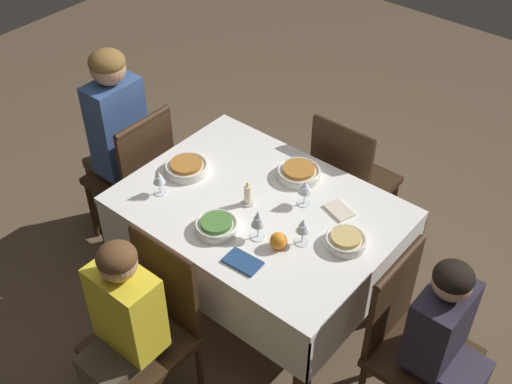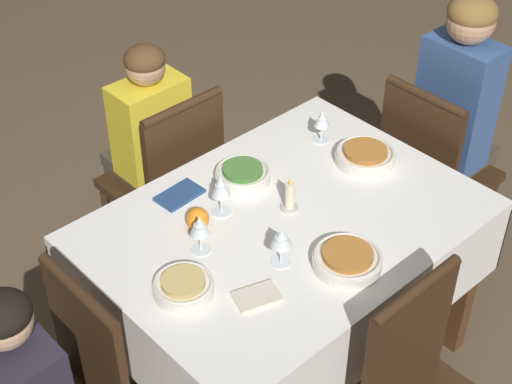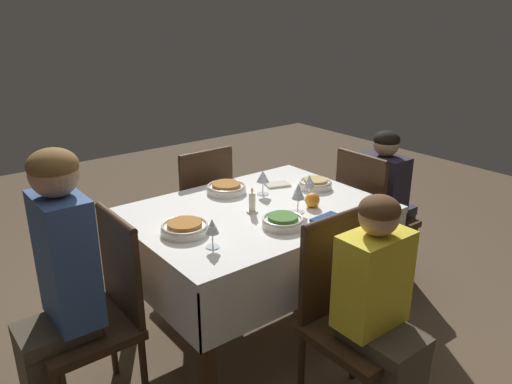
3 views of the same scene
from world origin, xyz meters
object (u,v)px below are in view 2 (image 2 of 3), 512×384
(chair_south, at_px, (170,178))
(napkin_red_folded, at_px, (180,195))
(wine_glass_north, at_px, (281,239))
(orange_fruit, at_px, (198,219))
(bowl_north, at_px, (347,259))
(bowl_south, at_px, (243,174))
(candle_centerpiece, at_px, (290,198))
(wine_glass_west, at_px, (322,120))
(person_child_yellow, at_px, (145,146))
(chair_west, at_px, (431,168))
(napkin_spare_side, at_px, (257,297))
(wine_glass_south, at_px, (221,187))
(bowl_west, at_px, (365,155))
(dining_table, at_px, (285,241))
(wine_glass_east, at_px, (200,227))
(bowl_east, at_px, (183,286))
(person_adult_denim, at_px, (459,116))

(chair_south, xyz_separation_m, napkin_red_folded, (0.23, 0.37, 0.25))
(wine_glass_north, bearing_deg, orange_fruit, -74.54)
(bowl_north, bearing_deg, bowl_south, -95.65)
(candle_centerpiece, bearing_deg, bowl_south, -87.91)
(wine_glass_west, xyz_separation_m, orange_fruit, (0.68, 0.08, -0.06))
(person_child_yellow, distance_m, bowl_south, 0.65)
(chair_west, relative_size, bowl_south, 4.62)
(person_child_yellow, xyz_separation_m, wine_glass_north, (0.20, 1.03, 0.27))
(person_child_yellow, bearing_deg, napkin_spare_side, 71.60)
(wine_glass_west, height_order, wine_glass_south, wine_glass_south)
(bowl_west, bearing_deg, person_child_yellow, -63.79)
(chair_south, xyz_separation_m, bowl_south, (-0.00, 0.46, 0.28))
(wine_glass_south, relative_size, napkin_red_folded, 0.94)
(wine_glass_west, bearing_deg, dining_table, 29.41)
(wine_glass_east, relative_size, candle_centerpiece, 1.06)
(dining_table, relative_size, napkin_spare_side, 8.17)
(chair_west, relative_size, bowl_east, 4.94)
(wine_glass_west, bearing_deg, orange_fruit, 6.38)
(person_adult_denim, bearing_deg, wine_glass_south, 82.71)
(chair_south, distance_m, wine_glass_west, 0.71)
(person_adult_denim, distance_m, bowl_north, 1.11)
(person_adult_denim, bearing_deg, napkin_red_folded, 75.52)
(chair_south, xyz_separation_m, person_adult_denim, (-1.01, 0.69, 0.20))
(orange_fruit, bearing_deg, wine_glass_west, -173.62)
(dining_table, bearing_deg, napkin_red_folded, -61.14)
(person_adult_denim, height_order, bowl_west, person_adult_denim)
(bowl_east, xyz_separation_m, orange_fruit, (-0.22, -0.20, 0.01))
(chair_south, relative_size, person_adult_denim, 0.74)
(wine_glass_west, bearing_deg, bowl_north, 50.35)
(chair_west, xyz_separation_m, orange_fruit, (1.14, -0.14, 0.29))
(wine_glass_east, bearing_deg, bowl_south, -151.89)
(bowl_south, xyz_separation_m, napkin_red_folded, (0.23, -0.08, -0.02))
(person_child_yellow, xyz_separation_m, bowl_south, (-0.00, 0.62, 0.20))
(dining_table, xyz_separation_m, bowl_north, (0.02, 0.30, 0.13))
(person_child_yellow, height_order, wine_glass_south, person_child_yellow)
(candle_centerpiece, bearing_deg, wine_glass_west, -150.84)
(dining_table, relative_size, orange_fruit, 16.68)
(wine_glass_south, relative_size, candle_centerpiece, 1.20)
(bowl_south, bearing_deg, wine_glass_north, 63.65)
(bowl_south, distance_m, candle_centerpiece, 0.23)
(orange_fruit, bearing_deg, chair_south, -117.51)
(wine_glass_north, bearing_deg, candle_centerpiece, -140.34)
(wine_glass_south, height_order, bowl_north, wine_glass_south)
(bowl_south, distance_m, orange_fruit, 0.30)
(wine_glass_north, relative_size, napkin_spare_side, 0.87)
(bowl_west, distance_m, bowl_south, 0.47)
(bowl_east, distance_m, napkin_red_folded, 0.48)
(person_child_yellow, distance_m, napkin_spare_side, 1.16)
(wine_glass_west, height_order, candle_centerpiece, wine_glass_west)
(person_child_yellow, bearing_deg, bowl_south, 90.15)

